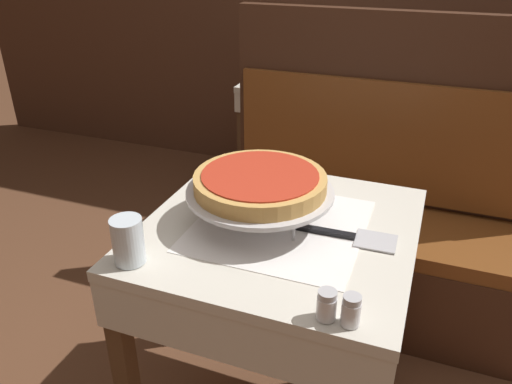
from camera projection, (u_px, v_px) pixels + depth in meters
name	position (u px, v px, depth m)	size (l,w,h in m)	color
dining_table_front	(279.00, 259.00, 1.39)	(0.71, 0.71, 0.77)	beige
dining_table_rear	(322.00, 94.00, 2.75)	(0.74, 0.74, 0.77)	beige
booth_bench	(376.00, 234.00, 2.07)	(1.31, 0.46, 1.21)	#3D2316
pizza_pan_stand	(260.00, 193.00, 1.32)	(0.39, 0.39, 0.09)	#ADADB2
deep_dish_pizza	(260.00, 182.00, 1.31)	(0.35, 0.35, 0.05)	tan
pizza_server	(348.00, 235.00, 1.28)	(0.27, 0.09, 0.01)	#BCBCC1
water_glass_near	(128.00, 241.00, 1.16)	(0.08, 0.08, 0.11)	silver
salt_shaker	(327.00, 305.00, 1.00)	(0.04, 0.04, 0.07)	silver
pepper_shaker	(351.00, 310.00, 0.98)	(0.04, 0.04, 0.07)	silver
condiment_caddy	(308.00, 64.00, 2.78)	(0.14, 0.14, 0.18)	black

